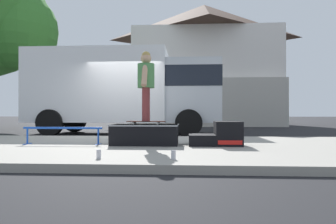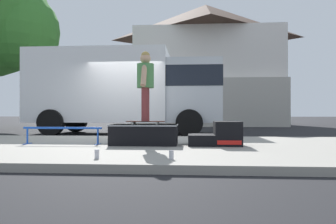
% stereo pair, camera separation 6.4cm
% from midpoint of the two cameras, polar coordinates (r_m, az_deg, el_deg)
% --- Properties ---
extents(ground_plane, '(140.00, 140.00, 0.00)m').
position_cam_midpoint_polar(ground_plane, '(9.68, -9.32, -4.77)').
color(ground_plane, black).
extents(sidewalk_slab, '(50.00, 5.00, 0.12)m').
position_cam_midpoint_polar(sidewalk_slab, '(6.79, -15.08, -6.16)').
color(sidewalk_slab, gray).
rests_on(sidewalk_slab, ground).
extents(skate_box, '(1.36, 0.71, 0.42)m').
position_cam_midpoint_polar(skate_box, '(6.49, -4.46, -3.95)').
color(skate_box, black).
rests_on(skate_box, sidewalk_slab).
extents(kicker_ramp, '(1.04, 0.69, 0.48)m').
position_cam_midpoint_polar(kicker_ramp, '(6.45, 9.02, -4.17)').
color(kicker_ramp, black).
rests_on(kicker_ramp, sidewalk_slab).
extents(grind_rail, '(1.67, 0.28, 0.36)m').
position_cam_midpoint_polar(grind_rail, '(6.94, -18.70, -3.26)').
color(grind_rail, blue).
rests_on(grind_rail, sidewalk_slab).
extents(skateboard, '(0.79, 0.25, 0.07)m').
position_cam_midpoint_polar(skateboard, '(6.50, -4.26, -1.74)').
color(skateboard, '#4C1E14').
rests_on(skateboard, skate_box).
extents(skater_kid, '(0.35, 0.73, 1.43)m').
position_cam_midpoint_polar(skater_kid, '(6.53, -4.26, 5.76)').
color(skater_kid, brown).
rests_on(skater_kid, skateboard).
extents(soda_can, '(0.07, 0.07, 0.13)m').
position_cam_midpoint_polar(soda_can, '(4.43, 0.57, -7.72)').
color(soda_can, silver).
rests_on(soda_can, sidewalk_slab).
extents(soda_can_b, '(0.07, 0.07, 0.13)m').
position_cam_midpoint_polar(soda_can_b, '(4.63, -12.75, -7.40)').
color(soda_can_b, silver).
rests_on(soda_can_b, sidewalk_slab).
extents(box_truck, '(6.91, 2.63, 3.05)m').
position_cam_midpoint_polar(box_truck, '(11.87, -7.73, 4.28)').
color(box_truck, white).
rests_on(box_truck, ground).
extents(house_behind, '(9.54, 8.23, 8.40)m').
position_cam_midpoint_polar(house_behind, '(22.50, 6.45, 8.63)').
color(house_behind, silver).
rests_on(house_behind, ground).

